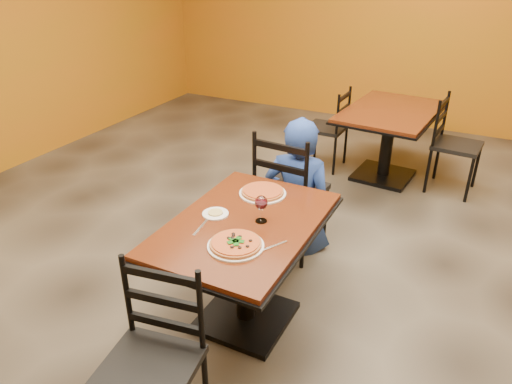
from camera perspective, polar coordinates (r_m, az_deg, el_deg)
The scene contains 18 objects.
floor at distance 3.62m, azimuth 2.53°, elevation -10.21°, with size 7.00×8.00×0.01m, color black.
wall_back at distance 6.78m, azimuth 17.91°, elevation 19.99°, with size 7.00×0.01×3.00m, color #B85F14.
table_main at distance 2.93m, azimuth -1.34°, elevation -6.82°, with size 0.83×1.23×0.75m.
table_second at distance 5.12m, azimuth 15.62°, elevation 7.44°, with size 0.96×1.34×0.75m.
chair_main_near at distance 2.38m, azimuth -12.82°, elevation -20.11°, with size 0.42×0.42×0.94m, color black, non-canonical shape.
chair_main_far at distance 3.71m, azimuth 4.27°, elevation 0.12°, with size 0.46×0.46×1.03m, color black, non-canonical shape.
chair_second_left at distance 5.31m, azimuth 8.36°, elevation 7.55°, with size 0.40×0.40×0.89m, color black, non-canonical shape.
chair_second_right at distance 5.07m, azimuth 22.91°, elevation 5.09°, with size 0.43×0.43×0.95m, color black, non-canonical shape.
diner at distance 3.74m, azimuth 5.11°, elevation 0.91°, with size 0.56×0.37×1.09m, color navy.
plate_main at distance 2.60m, azimuth -2.44°, elevation -6.44°, with size 0.31×0.31×0.01m, color white.
pizza_main at distance 2.59m, azimuth -2.45°, elevation -6.15°, with size 0.28×0.28×0.02m, color maroon.
plate_far at distance 3.13m, azimuth 0.80°, elevation -0.16°, with size 0.31×0.31×0.01m, color white.
pizza_far at distance 3.13m, azimuth 0.80°, elevation 0.10°, with size 0.28×0.28×0.02m, color #BC6C24.
side_plate at distance 2.90m, azimuth -4.88°, elevation -2.61°, with size 0.16×0.16×0.01m, color white.
dip at distance 2.90m, azimuth -4.88°, elevation -2.46°, with size 0.09×0.09×0.01m, color tan.
wine_glass at distance 2.78m, azimuth 0.63°, elevation -1.90°, with size 0.08×0.08×0.18m, color white, non-canonical shape.
fork at distance 2.78m, azimuth -6.64°, elevation -4.20°, with size 0.01×0.19×0.00m, color silver.
knife at distance 2.59m, azimuth 1.82°, elevation -6.61°, with size 0.01×0.21×0.00m, color silver.
Camera 1 is at (1.16, -2.64, 2.18)m, focal length 33.44 mm.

